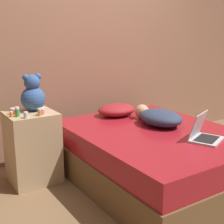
% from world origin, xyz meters
% --- Properties ---
extents(ground_plane, '(12.00, 12.00, 0.00)m').
position_xyz_m(ground_plane, '(0.00, 0.00, 0.00)').
color(ground_plane, brown).
extents(wall_back, '(8.00, 0.06, 2.60)m').
position_xyz_m(wall_back, '(0.00, 1.20, 1.30)').
color(wall_back, '#996B51').
rests_on(wall_back, ground_plane).
extents(bed, '(1.43, 1.84, 0.53)m').
position_xyz_m(bed, '(0.00, 0.00, 0.26)').
color(bed, brown).
rests_on(bed, ground_plane).
extents(nightstand, '(0.46, 0.44, 0.70)m').
position_xyz_m(nightstand, '(-1.00, 0.66, 0.35)').
color(nightstand, tan).
rests_on(nightstand, ground_plane).
extents(pillow, '(0.44, 0.35, 0.13)m').
position_xyz_m(pillow, '(-0.00, 0.68, 0.59)').
color(pillow, maroon).
rests_on(pillow, bed).
extents(person_lying, '(0.40, 0.65, 0.16)m').
position_xyz_m(person_lying, '(0.16, 0.14, 0.61)').
color(person_lying, '#2D3851').
rests_on(person_lying, bed).
extents(laptop, '(0.37, 0.34, 0.24)m').
position_xyz_m(laptop, '(0.16, -0.45, 0.58)').
color(laptop, silver).
rests_on(laptop, bed).
extents(teddy_bear, '(0.24, 0.24, 0.36)m').
position_xyz_m(teddy_bear, '(-0.95, 0.72, 0.86)').
color(teddy_bear, '#335693').
rests_on(teddy_bear, nightstand).
extents(bottle_amber, '(0.03, 0.03, 0.07)m').
position_xyz_m(bottle_amber, '(-0.97, 0.49, 0.73)').
color(bottle_amber, gold).
rests_on(bottle_amber, nightstand).
extents(bottle_clear, '(0.04, 0.04, 0.06)m').
position_xyz_m(bottle_clear, '(-1.10, 0.48, 0.73)').
color(bottle_clear, silver).
rests_on(bottle_clear, nightstand).
extents(bottle_orange, '(0.03, 0.03, 0.06)m').
position_xyz_m(bottle_orange, '(-1.20, 0.59, 0.73)').
color(bottle_orange, orange).
rests_on(bottle_orange, nightstand).
extents(bottle_pink, '(0.05, 0.05, 0.06)m').
position_xyz_m(bottle_pink, '(-0.93, 0.53, 0.73)').
color(bottle_pink, pink).
rests_on(bottle_pink, nightstand).
extents(bottle_red, '(0.05, 0.05, 0.06)m').
position_xyz_m(bottle_red, '(-1.16, 0.68, 0.73)').
color(bottle_red, '#B72D2D').
rests_on(bottle_red, nightstand).
extents(bottle_green, '(0.04, 0.04, 0.09)m').
position_xyz_m(bottle_green, '(-1.15, 0.58, 0.74)').
color(bottle_green, '#3D8E4C').
rests_on(bottle_green, nightstand).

